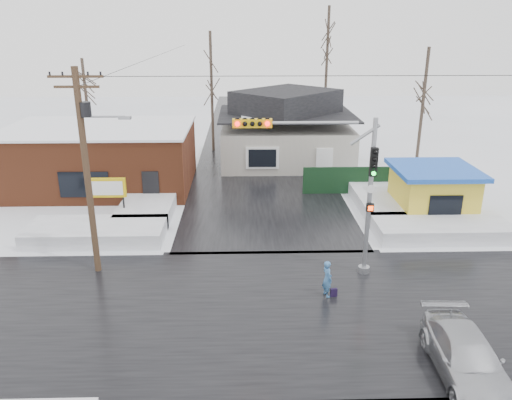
{
  "coord_description": "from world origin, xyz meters",
  "views": [
    {
      "loc": [
        -1.37,
        -16.92,
        10.61
      ],
      "look_at": [
        -0.81,
        4.44,
        3.0
      ],
      "focal_mm": 35.0,
      "sensor_mm": 36.0,
      "label": 1
    }
  ],
  "objects_px": {
    "traffic_signal": "(334,177)",
    "pedestrian": "(327,279)",
    "kiosk": "(432,191)",
    "car": "(466,358)",
    "utility_pole": "(87,162)",
    "marquee_sign": "(106,189)"
  },
  "relations": [
    {
      "from": "traffic_signal",
      "to": "pedestrian",
      "type": "xyz_separation_m",
      "value": [
        -0.44,
        -1.96,
        -3.76
      ]
    },
    {
      "from": "traffic_signal",
      "to": "pedestrian",
      "type": "height_order",
      "value": "traffic_signal"
    },
    {
      "from": "kiosk",
      "to": "car",
      "type": "xyz_separation_m",
      "value": [
        -3.91,
        -14.0,
        -0.78
      ]
    },
    {
      "from": "utility_pole",
      "to": "kiosk",
      "type": "bearing_deg",
      "value": 20.44
    },
    {
      "from": "utility_pole",
      "to": "kiosk",
      "type": "height_order",
      "value": "utility_pole"
    },
    {
      "from": "marquee_sign",
      "to": "car",
      "type": "distance_m",
      "value": 19.91
    },
    {
      "from": "utility_pole",
      "to": "marquee_sign",
      "type": "xyz_separation_m",
      "value": [
        -1.07,
        5.99,
        -3.19
      ]
    },
    {
      "from": "pedestrian",
      "to": "car",
      "type": "bearing_deg",
      "value": -162.46
    },
    {
      "from": "marquee_sign",
      "to": "traffic_signal",
      "type": "bearing_deg",
      "value": -29.72
    },
    {
      "from": "traffic_signal",
      "to": "utility_pole",
      "type": "xyz_separation_m",
      "value": [
        -10.36,
        0.53,
        0.57
      ]
    },
    {
      "from": "kiosk",
      "to": "pedestrian",
      "type": "relative_size",
      "value": 2.94
    },
    {
      "from": "marquee_sign",
      "to": "kiosk",
      "type": "bearing_deg",
      "value": 1.55
    },
    {
      "from": "utility_pole",
      "to": "car",
      "type": "distance_m",
      "value": 16.08
    },
    {
      "from": "utility_pole",
      "to": "pedestrian",
      "type": "bearing_deg",
      "value": -14.09
    },
    {
      "from": "kiosk",
      "to": "utility_pole",
      "type": "bearing_deg",
      "value": -159.56
    },
    {
      "from": "car",
      "to": "marquee_sign",
      "type": "bearing_deg",
      "value": 139.35
    },
    {
      "from": "traffic_signal",
      "to": "car",
      "type": "xyz_separation_m",
      "value": [
        3.15,
        -6.97,
        -3.86
      ]
    },
    {
      "from": "pedestrian",
      "to": "traffic_signal",
      "type": "bearing_deg",
      "value": -30.61
    },
    {
      "from": "traffic_signal",
      "to": "marquee_sign",
      "type": "relative_size",
      "value": 2.75
    },
    {
      "from": "kiosk",
      "to": "marquee_sign",
      "type": "bearing_deg",
      "value": -178.45
    },
    {
      "from": "kiosk",
      "to": "pedestrian",
      "type": "height_order",
      "value": "kiosk"
    },
    {
      "from": "traffic_signal",
      "to": "utility_pole",
      "type": "bearing_deg",
      "value": 177.05
    }
  ]
}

